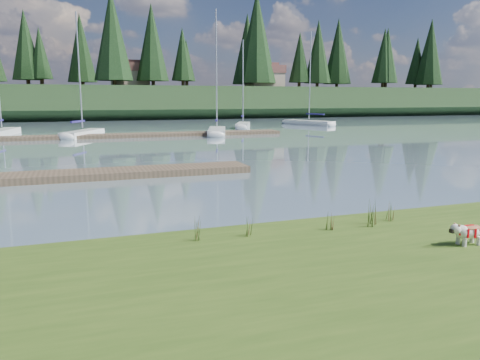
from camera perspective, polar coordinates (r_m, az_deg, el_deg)
name	(u,v)px	position (r m, az deg, el deg)	size (l,w,h in m)	color
ground	(118,137)	(42.27, -14.67, 5.04)	(200.00, 200.00, 0.00)	#7C96A3
bank	(330,309)	(7.72, 10.94, -15.17)	(60.00, 9.00, 0.35)	#374F17
ridge	(94,103)	(85.06, -17.38, 8.95)	(200.00, 20.00, 5.00)	black
bulldog	(468,231)	(11.06, 26.05, -5.61)	(0.79, 0.36, 0.48)	silver
dock_near	(67,176)	(21.24, -20.36, 0.49)	(16.00, 2.00, 0.30)	#4C3D2C
dock_far	(141,135)	(42.48, -11.99, 5.37)	(26.00, 2.20, 0.30)	#4C3D2C
sailboat_bg_1	(4,131)	(48.84, -26.79, 5.31)	(2.70, 7.73, 11.37)	silver
sailboat_bg_2	(86,133)	(44.32, -18.28, 5.51)	(4.36, 6.98, 10.74)	silver
sailboat_bg_3	(217,131)	(44.93, -2.81, 6.04)	(3.85, 7.85, 11.43)	silver
sailboat_bg_4	(243,125)	(54.48, 0.40, 6.76)	(3.85, 6.58, 9.91)	silver
sailboat_bg_5	(305,122)	(60.77, 7.88, 6.99)	(4.52, 8.11, 11.57)	silver
weed_0	(250,227)	(10.58, 1.17, -5.77)	(0.17, 0.14, 0.50)	#475B23
weed_1	(331,222)	(11.28, 11.05, -5.07)	(0.17, 0.14, 0.44)	#475B23
weed_2	(372,212)	(11.99, 15.82, -3.78)	(0.17, 0.14, 0.73)	#475B23
weed_3	(198,230)	(10.31, -5.10, -6.10)	(0.17, 0.14, 0.55)	#475B23
weed_4	(370,219)	(11.79, 15.54, -4.56)	(0.17, 0.14, 0.46)	#475B23
weed_5	(391,211)	(12.49, 17.94, -3.65)	(0.17, 0.14, 0.57)	#475B23
mud_lip	(237,237)	(11.50, -0.31, -7.00)	(60.00, 0.50, 0.14)	#33281C
conifer_3	(25,45)	(84.63, -24.69, 14.77)	(4.84, 4.84, 12.25)	#382619
conifer_4	(112,35)	(78.85, -15.30, 16.72)	(6.16, 6.16, 15.10)	#382619
conifer_5	(183,54)	(84.39, -7.02, 14.98)	(3.96, 3.96, 10.35)	#382619
conifer_6	(257,37)	(86.65, 2.04, 17.02)	(7.04, 7.04, 17.00)	#382619
conifer_7	(318,52)	(95.10, 9.49, 15.17)	(5.28, 5.28, 13.20)	#382619
conifer_8	(387,56)	(98.69, 17.48, 14.27)	(4.62, 4.62, 11.77)	#382619
conifer_9	(430,52)	(109.27, 22.17, 14.26)	(5.94, 5.94, 14.62)	#382619
house_1	(130,74)	(83.62, -13.29, 12.42)	(6.30, 5.30, 4.65)	gray
house_2	(265,76)	(87.77, 3.01, 12.54)	(6.30, 5.30, 4.65)	gray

